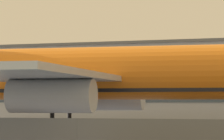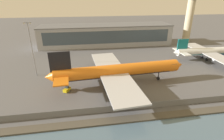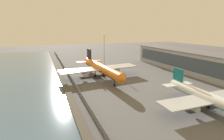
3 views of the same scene
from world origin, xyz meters
name	(u,v)px [view 2 (image 2 of 3)]	position (x,y,z in m)	size (l,w,h in m)	color
ground_plane	(132,86)	(0.00, 0.00, 0.00)	(500.00, 500.00, 0.00)	#565659
shoreline_seawall	(150,117)	(0.00, -20.50, 0.25)	(320.00, 3.00, 0.50)	#474238
perimeter_fence	(145,106)	(0.00, -16.00, 1.16)	(280.00, 0.10, 2.31)	slate
cargo_jet_orange	(117,71)	(-5.93, 1.99, 5.97)	(56.79, 49.21, 15.65)	orange
passenger_jet_white_teal	(209,51)	(51.24, 24.12, 4.70)	(44.51, 38.24, 12.31)	white
baggage_tug	(67,89)	(-25.77, -0.59, 0.81)	(2.89, 3.58, 1.80)	yellow
ops_van	(222,55)	(61.73, 26.13, 1.28)	(2.94, 5.48, 2.48)	#19519E
control_tower	(190,12)	(60.43, 64.02, 22.48)	(10.82, 10.82, 39.42)	#C6B793
terminal_building	(106,35)	(-2.27, 64.90, 7.26)	(93.15, 20.68, 14.49)	#9EA3AD
apron_light_mast_apron_west	(32,47)	(-40.61, 16.36, 13.24)	(3.20, 0.40, 23.87)	gray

